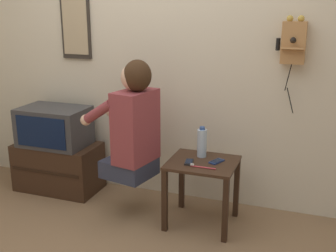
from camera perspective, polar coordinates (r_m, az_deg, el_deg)
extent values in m
cube|color=beige|center=(3.61, -1.06, 10.04)|extent=(6.80, 0.05, 2.55)
cube|color=#382316|center=(3.21, 4.71, -5.00)|extent=(0.51, 0.46, 0.02)
cube|color=black|center=(3.20, -0.45, -10.08)|extent=(0.04, 0.04, 0.49)
cube|color=black|center=(3.08, 7.78, -11.28)|extent=(0.04, 0.04, 0.49)
cube|color=black|center=(3.55, 1.87, -7.31)|extent=(0.04, 0.04, 0.49)
cube|color=black|center=(3.45, 9.26, -8.27)|extent=(0.04, 0.04, 0.49)
cube|color=#2D3347|center=(3.39, -5.26, -5.59)|extent=(0.42, 0.41, 0.14)
cube|color=brown|center=(3.24, -4.40, -0.08)|extent=(0.29, 0.40, 0.56)
sphere|color=#DBAD8E|center=(3.15, -4.55, 6.63)|extent=(0.21, 0.21, 0.21)
ellipsoid|color=#382314|center=(3.14, -4.17, 6.81)|extent=(0.25, 0.26, 0.24)
cylinder|color=brown|center=(3.24, -9.46, 1.86)|extent=(0.31, 0.14, 0.22)
cylinder|color=brown|center=(3.47, -6.13, 2.94)|extent=(0.31, 0.14, 0.22)
sphere|color=#DBAD8E|center=(3.34, -11.06, 0.81)|extent=(0.09, 0.09, 0.09)
sphere|color=#DBAD8E|center=(3.57, -7.72, 1.93)|extent=(0.09, 0.09, 0.09)
cube|color=#382316|center=(4.04, -14.58, -5.31)|extent=(0.76, 0.41, 0.44)
cube|color=black|center=(3.87, -16.35, -6.05)|extent=(0.68, 0.01, 0.02)
cube|color=#38383A|center=(3.90, -15.14, -0.05)|extent=(0.59, 0.40, 0.34)
cube|color=#0C1938|center=(3.74, -16.88, -0.86)|extent=(0.49, 0.01, 0.27)
cube|color=#AD7A47|center=(3.29, 16.66, 10.77)|extent=(0.17, 0.11, 0.31)
cube|color=#AD7A47|center=(3.21, 16.50, 9.97)|extent=(0.16, 0.07, 0.03)
sphere|color=#B79338|center=(3.27, 16.19, 13.81)|extent=(0.05, 0.05, 0.05)
sphere|color=#B79338|center=(3.27, 17.59, 13.70)|extent=(0.05, 0.05, 0.05)
cone|color=black|center=(3.18, 16.56, 11.03)|extent=(0.04, 0.05, 0.04)
cylinder|color=black|center=(3.30, 14.68, 10.66)|extent=(0.03, 0.03, 0.09)
cylinder|color=black|center=(3.31, 15.98, 6.41)|extent=(0.04, 0.04, 0.22)
cylinder|color=black|center=(3.34, 16.20, 3.35)|extent=(0.07, 0.06, 0.19)
cube|color=#2D2823|center=(3.91, -12.37, 12.98)|extent=(0.28, 0.02, 0.56)
cube|color=tan|center=(3.90, -12.48, 12.97)|extent=(0.24, 0.01, 0.48)
cube|color=black|center=(3.17, 2.87, -4.88)|extent=(0.08, 0.13, 0.01)
cube|color=black|center=(3.17, 2.87, -4.78)|extent=(0.07, 0.10, 0.00)
cube|color=navy|center=(3.20, 6.60, -4.79)|extent=(0.10, 0.14, 0.01)
cube|color=black|center=(3.20, 6.60, -4.68)|extent=(0.08, 0.11, 0.00)
cylinder|color=#ADC6DB|center=(3.27, 4.62, -2.33)|extent=(0.07, 0.07, 0.22)
cylinder|color=#2D4C8C|center=(3.23, 4.66, -0.30)|extent=(0.04, 0.04, 0.02)
cylinder|color=#D83F4C|center=(3.08, 4.78, -5.61)|extent=(0.19, 0.01, 0.01)
cube|color=white|center=(3.09, 3.29, -5.24)|extent=(0.03, 0.01, 0.01)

